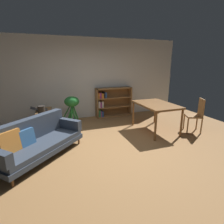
{
  "coord_description": "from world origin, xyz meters",
  "views": [
    {
      "loc": [
        -1.29,
        -3.47,
        1.9
      ],
      "look_at": [
        0.09,
        0.35,
        0.78
      ],
      "focal_mm": 28.94,
      "sensor_mm": 36.0,
      "label": 1
    }
  ],
  "objects": [
    {
      "name": "open_laptop",
      "position": [
        -1.53,
        1.92,
        0.6
      ],
      "size": [
        0.45,
        0.3,
        0.11
      ],
      "color": "#333338",
      "rests_on": "media_console"
    },
    {
      "name": "media_console",
      "position": [
        -1.44,
        1.76,
        0.28
      ],
      "size": [
        0.44,
        1.09,
        0.57
      ],
      "color": "olive",
      "rests_on": "ground_plane"
    },
    {
      "name": "fabric_couch",
      "position": [
        -1.61,
        0.23,
        0.37
      ],
      "size": [
        1.88,
        1.85,
        0.8
      ],
      "color": "brown",
      "rests_on": "ground_plane"
    },
    {
      "name": "dining_table",
      "position": [
        1.54,
        0.72,
        0.71
      ],
      "size": [
        0.89,
        1.33,
        0.79
      ],
      "color": "brown",
      "rests_on": "ground_plane"
    },
    {
      "name": "ground_plane",
      "position": [
        0.0,
        0.0,
        0.0
      ],
      "size": [
        8.16,
        8.16,
        0.0
      ],
      "primitive_type": "plane",
      "color": "#9E7042"
    },
    {
      "name": "bookshelf",
      "position": [
        0.84,
        2.52,
        0.52
      ],
      "size": [
        1.3,
        0.31,
        1.03
      ],
      "color": "olive",
      "rests_on": "ground_plane"
    },
    {
      "name": "desk_speaker",
      "position": [
        -1.48,
        1.53,
        0.68
      ],
      "size": [
        0.19,
        0.19,
        0.21
      ],
      "color": "#2D2823",
      "rests_on": "media_console"
    },
    {
      "name": "dining_chair_near",
      "position": [
        2.55,
        0.25,
        0.52
      ],
      "size": [
        0.52,
        0.51,
        0.95
      ],
      "color": "olive",
      "rests_on": "ground_plane"
    },
    {
      "name": "back_wall_panel",
      "position": [
        0.0,
        2.7,
        1.35
      ],
      "size": [
        6.8,
        0.1,
        2.7
      ],
      "primitive_type": "cube",
      "color": "silver",
      "rests_on": "ground_plane"
    },
    {
      "name": "potted_floor_plant",
      "position": [
        -0.63,
        1.92,
        0.63
      ],
      "size": [
        0.54,
        0.44,
        0.92
      ],
      "color": "#333338",
      "rests_on": "ground_plane"
    }
  ]
}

